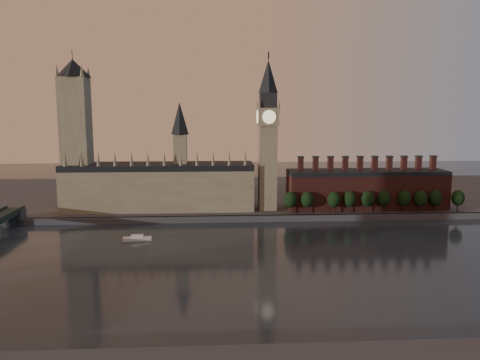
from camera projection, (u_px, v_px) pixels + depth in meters
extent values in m
plane|color=black|center=(273.00, 267.00, 217.84)|extent=(900.00, 900.00, 0.00)
cube|color=#424146|center=(255.00, 219.00, 306.43)|extent=(900.00, 4.00, 4.00)
cube|color=#424146|center=(246.00, 194.00, 395.32)|extent=(900.00, 180.00, 4.00)
cube|color=gray|center=(159.00, 189.00, 325.08)|extent=(130.00, 30.00, 28.00)
cube|color=black|center=(159.00, 166.00, 322.74)|extent=(130.00, 30.00, 4.00)
cube|color=gray|center=(180.00, 152.00, 322.13)|extent=(9.00, 9.00, 24.00)
cone|color=black|center=(180.00, 118.00, 318.77)|extent=(12.00, 12.00, 22.00)
cone|color=gray|center=(65.00, 159.00, 304.52)|extent=(2.60, 2.60, 10.00)
cone|color=gray|center=(82.00, 159.00, 305.14)|extent=(2.60, 2.60, 10.00)
cone|color=gray|center=(98.00, 159.00, 305.75)|extent=(2.60, 2.60, 10.00)
cone|color=gray|center=(115.00, 159.00, 306.36)|extent=(2.60, 2.60, 10.00)
cone|color=gray|center=(131.00, 158.00, 306.97)|extent=(2.60, 2.60, 10.00)
cone|color=gray|center=(148.00, 158.00, 307.58)|extent=(2.60, 2.60, 10.00)
cone|color=gray|center=(164.00, 158.00, 308.20)|extent=(2.60, 2.60, 10.00)
cone|color=gray|center=(181.00, 158.00, 308.81)|extent=(2.60, 2.60, 10.00)
cone|color=gray|center=(197.00, 158.00, 309.42)|extent=(2.60, 2.60, 10.00)
cone|color=gray|center=(213.00, 158.00, 310.03)|extent=(2.60, 2.60, 10.00)
cone|color=gray|center=(229.00, 158.00, 310.64)|extent=(2.60, 2.60, 10.00)
cone|color=gray|center=(245.00, 158.00, 311.25)|extent=(2.60, 2.60, 10.00)
cube|color=gray|center=(77.00, 145.00, 317.41)|extent=(18.00, 18.00, 90.00)
cone|color=black|center=(73.00, 68.00, 309.96)|extent=(24.00, 24.00, 12.00)
cylinder|color=#232326|center=(72.00, 59.00, 309.08)|extent=(0.50, 0.50, 12.00)
cone|color=gray|center=(57.00, 70.00, 301.89)|extent=(3.00, 3.00, 8.00)
cone|color=gray|center=(82.00, 70.00, 302.81)|extent=(3.00, 3.00, 8.00)
cone|color=gray|center=(64.00, 72.00, 317.70)|extent=(3.00, 3.00, 8.00)
cone|color=gray|center=(88.00, 72.00, 318.61)|extent=(3.00, 3.00, 8.00)
cube|color=gray|center=(268.00, 168.00, 322.22)|extent=(12.00, 12.00, 58.00)
cube|color=gray|center=(268.00, 117.00, 317.11)|extent=(14.00, 14.00, 12.00)
cube|color=#232326|center=(268.00, 100.00, 315.50)|extent=(11.00, 11.00, 10.00)
cone|color=black|center=(268.00, 76.00, 313.17)|extent=(13.00, 13.00, 22.00)
cylinder|color=#232326|center=(268.00, 56.00, 311.19)|extent=(1.00, 1.00, 5.00)
cylinder|color=beige|center=(269.00, 117.00, 310.00)|extent=(9.00, 0.50, 9.00)
cylinder|color=beige|center=(267.00, 117.00, 324.22)|extent=(9.00, 0.50, 9.00)
cylinder|color=beige|center=(257.00, 117.00, 316.70)|extent=(0.50, 9.00, 9.00)
cylinder|color=beige|center=(278.00, 117.00, 317.52)|extent=(0.50, 9.00, 9.00)
cone|color=gray|center=(259.00, 103.00, 309.01)|extent=(2.00, 2.00, 6.00)
cone|color=gray|center=(279.00, 103.00, 309.75)|extent=(2.00, 2.00, 6.00)
cone|color=gray|center=(258.00, 104.00, 321.84)|extent=(2.00, 2.00, 6.00)
cone|color=gray|center=(276.00, 104.00, 322.59)|extent=(2.00, 2.00, 6.00)
cube|color=#572521|center=(366.00, 191.00, 328.70)|extent=(110.00, 25.00, 24.00)
cube|color=black|center=(367.00, 172.00, 326.73)|extent=(110.00, 25.00, 3.00)
cube|color=#572521|center=(301.00, 164.00, 323.17)|extent=(3.50, 3.50, 9.00)
cube|color=#232326|center=(301.00, 157.00, 322.44)|extent=(4.20, 4.20, 1.00)
cube|color=#572521|center=(315.00, 164.00, 323.77)|extent=(3.50, 3.50, 9.00)
cube|color=#232326|center=(316.00, 157.00, 323.04)|extent=(4.20, 4.20, 1.00)
cube|color=#572521|center=(330.00, 164.00, 324.36)|extent=(3.50, 3.50, 9.00)
cube|color=#232326|center=(331.00, 157.00, 323.63)|extent=(4.20, 4.20, 1.00)
cube|color=#572521|center=(345.00, 164.00, 324.96)|extent=(3.50, 3.50, 9.00)
cube|color=#232326|center=(345.00, 157.00, 324.23)|extent=(4.20, 4.20, 1.00)
cube|color=#572521|center=(360.00, 164.00, 325.55)|extent=(3.50, 3.50, 9.00)
cube|color=#232326|center=(360.00, 157.00, 324.82)|extent=(4.20, 4.20, 1.00)
cube|color=#572521|center=(375.00, 164.00, 326.15)|extent=(3.50, 3.50, 9.00)
cube|color=#232326|center=(375.00, 157.00, 325.42)|extent=(4.20, 4.20, 1.00)
cube|color=#572521|center=(389.00, 164.00, 326.74)|extent=(3.50, 3.50, 9.00)
cube|color=#232326|center=(390.00, 156.00, 326.01)|extent=(4.20, 4.20, 1.00)
cube|color=#572521|center=(404.00, 163.00, 327.34)|extent=(3.50, 3.50, 9.00)
cube|color=#232326|center=(404.00, 156.00, 326.61)|extent=(4.20, 4.20, 1.00)
cube|color=#572521|center=(418.00, 163.00, 327.94)|extent=(3.50, 3.50, 9.00)
cube|color=#232326|center=(419.00, 156.00, 327.21)|extent=(4.20, 4.20, 1.00)
cube|color=#572521|center=(433.00, 163.00, 328.53)|extent=(3.50, 3.50, 9.00)
cube|color=#232326|center=(433.00, 156.00, 327.80)|extent=(4.20, 4.20, 1.00)
cylinder|color=black|center=(290.00, 209.00, 311.62)|extent=(0.80, 0.80, 6.00)
ellipsoid|color=black|center=(290.00, 200.00, 310.67)|extent=(8.60, 8.60, 10.75)
cylinder|color=black|center=(307.00, 209.00, 312.31)|extent=(0.80, 0.80, 6.00)
ellipsoid|color=black|center=(307.00, 199.00, 311.36)|extent=(8.60, 8.60, 10.75)
cylinder|color=black|center=(333.00, 209.00, 312.23)|extent=(0.80, 0.80, 6.00)
ellipsoid|color=black|center=(334.00, 200.00, 311.29)|extent=(8.60, 8.60, 10.75)
cylinder|color=black|center=(349.00, 208.00, 314.43)|extent=(0.80, 0.80, 6.00)
ellipsoid|color=black|center=(349.00, 199.00, 313.48)|extent=(8.60, 8.60, 10.75)
cylinder|color=black|center=(367.00, 208.00, 314.62)|extent=(0.80, 0.80, 6.00)
ellipsoid|color=black|center=(368.00, 199.00, 313.67)|extent=(8.60, 8.60, 10.75)
cylinder|color=black|center=(383.00, 208.00, 315.98)|extent=(0.80, 0.80, 6.00)
ellipsoid|color=black|center=(384.00, 198.00, 315.03)|extent=(8.60, 8.60, 10.75)
cylinder|color=black|center=(404.00, 208.00, 316.50)|extent=(0.80, 0.80, 6.00)
ellipsoid|color=black|center=(404.00, 198.00, 315.55)|extent=(8.60, 8.60, 10.75)
cylinder|color=black|center=(420.00, 208.00, 315.56)|extent=(0.80, 0.80, 6.00)
ellipsoid|color=black|center=(421.00, 199.00, 314.61)|extent=(8.60, 8.60, 10.75)
cylinder|color=black|center=(435.00, 207.00, 317.97)|extent=(0.80, 0.80, 6.00)
ellipsoid|color=black|center=(435.00, 198.00, 317.02)|extent=(8.60, 8.60, 10.75)
cylinder|color=black|center=(457.00, 207.00, 318.28)|extent=(0.80, 0.80, 6.00)
ellipsoid|color=black|center=(458.00, 198.00, 317.33)|extent=(8.60, 8.60, 10.75)
cube|color=#424146|center=(13.00, 214.00, 296.86)|extent=(14.00, 8.00, 6.00)
cylinder|color=#232326|center=(10.00, 221.00, 292.38)|extent=(8.00, 8.00, 7.75)
cube|color=silver|center=(137.00, 239.00, 262.07)|extent=(16.09, 5.79, 1.80)
cube|color=silver|center=(137.00, 236.00, 261.84)|extent=(7.02, 3.93, 1.35)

